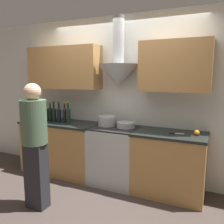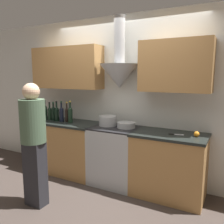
# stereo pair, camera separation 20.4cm
# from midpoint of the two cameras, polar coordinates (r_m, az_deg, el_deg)

# --- Properties ---
(ground_plane) EXTENTS (12.00, 12.00, 0.00)m
(ground_plane) POSITION_cam_midpoint_polar(r_m,az_deg,el_deg) (3.67, 0.08, -18.38)
(ground_plane) COLOR #423833
(wall_back) EXTENTS (8.40, 0.60, 2.60)m
(wall_back) POSITION_cam_midpoint_polar(r_m,az_deg,el_deg) (3.80, 3.39, 5.61)
(wall_back) COLOR silver
(wall_back) RESTS_ON ground_plane
(counter_left) EXTENTS (1.35, 0.62, 0.89)m
(counter_left) POSITION_cam_midpoint_polar(r_m,az_deg,el_deg) (4.26, -10.17, -8.08)
(counter_left) COLOR #B27F47
(counter_left) RESTS_ON ground_plane
(counter_right) EXTENTS (0.99, 0.62, 0.89)m
(counter_right) POSITION_cam_midpoint_polar(r_m,az_deg,el_deg) (3.48, 15.15, -12.20)
(counter_right) COLOR #B27F47
(counter_right) RESTS_ON ground_plane
(stove_range) EXTENTS (0.71, 0.60, 0.89)m
(stove_range) POSITION_cam_midpoint_polar(r_m,az_deg,el_deg) (3.74, 2.34, -10.32)
(stove_range) COLOR #B7BABC
(stove_range) RESTS_ON ground_plane
(wine_bottle_0) EXTENTS (0.07, 0.07, 0.31)m
(wine_bottle_0) POSITION_cam_midpoint_polar(r_m,az_deg,el_deg) (4.50, -16.40, 0.08)
(wine_bottle_0) COLOR black
(wine_bottle_0) RESTS_ON counter_left
(wine_bottle_1) EXTENTS (0.08, 0.08, 0.33)m
(wine_bottle_1) POSITION_cam_midpoint_polar(r_m,az_deg,el_deg) (4.45, -15.48, 0.10)
(wine_bottle_1) COLOR black
(wine_bottle_1) RESTS_ON counter_left
(wine_bottle_2) EXTENTS (0.08, 0.08, 0.34)m
(wine_bottle_2) POSITION_cam_midpoint_polar(r_m,az_deg,el_deg) (4.37, -14.54, 0.09)
(wine_bottle_2) COLOR black
(wine_bottle_2) RESTS_ON counter_left
(wine_bottle_3) EXTENTS (0.07, 0.07, 0.31)m
(wine_bottle_3) POSITION_cam_midpoint_polar(r_m,az_deg,el_deg) (4.32, -13.47, -0.20)
(wine_bottle_3) COLOR black
(wine_bottle_3) RESTS_ON counter_left
(wine_bottle_4) EXTENTS (0.07, 0.07, 0.33)m
(wine_bottle_4) POSITION_cam_midpoint_polar(r_m,az_deg,el_deg) (4.24, -12.58, -0.19)
(wine_bottle_4) COLOR black
(wine_bottle_4) RESTS_ON counter_left
(wine_bottle_5) EXTENTS (0.08, 0.08, 0.35)m
(wine_bottle_5) POSITION_cam_midpoint_polar(r_m,az_deg,el_deg) (4.17, -11.81, -0.28)
(wine_bottle_5) COLOR black
(wine_bottle_5) RESTS_ON counter_left
(wine_bottle_6) EXTENTS (0.07, 0.07, 0.35)m
(wine_bottle_6) POSITION_cam_midpoint_polar(r_m,az_deg,el_deg) (4.11, -10.67, -0.36)
(wine_bottle_6) COLOR black
(wine_bottle_6) RESTS_ON counter_left
(wine_bottle_7) EXTENTS (0.07, 0.07, 0.34)m
(wine_bottle_7) POSITION_cam_midpoint_polar(r_m,az_deg,el_deg) (4.07, -9.37, -0.48)
(wine_bottle_7) COLOR black
(wine_bottle_7) RESTS_ON counter_left
(wine_bottle_8) EXTENTS (0.08, 0.08, 0.36)m
(wine_bottle_8) POSITION_cam_midpoint_polar(r_m,az_deg,el_deg) (4.00, -8.59, -0.47)
(wine_bottle_8) COLOR black
(wine_bottle_8) RESTS_ON counter_left
(stock_pot) EXTENTS (0.28, 0.28, 0.15)m
(stock_pot) POSITION_cam_midpoint_polar(r_m,az_deg,el_deg) (3.72, 0.55, -2.13)
(stock_pot) COLOR #B7BABC
(stock_pot) RESTS_ON stove_range
(mixing_bowl) EXTENTS (0.27, 0.27, 0.08)m
(mixing_bowl) POSITION_cam_midpoint_polar(r_m,az_deg,el_deg) (3.59, 5.04, -3.14)
(mixing_bowl) COLOR #B7BABC
(mixing_bowl) RESTS_ON stove_range
(orange_fruit) EXTENTS (0.07, 0.07, 0.07)m
(orange_fruit) POSITION_cam_midpoint_polar(r_m,az_deg,el_deg) (3.29, 21.38, -4.97)
(orange_fruit) COLOR orange
(orange_fruit) RESTS_ON counter_right
(chefs_knife) EXTENTS (0.20, 0.08, 0.01)m
(chefs_knife) POSITION_cam_midpoint_polar(r_m,az_deg,el_deg) (3.31, 16.92, -5.20)
(chefs_knife) COLOR silver
(chefs_knife) RESTS_ON counter_right
(person_foreground_left) EXTENTS (0.32, 0.32, 1.59)m
(person_foreground_left) POSITION_cam_midpoint_polar(r_m,az_deg,el_deg) (3.13, -16.59, -6.28)
(person_foreground_left) COLOR #28282D
(person_foreground_left) RESTS_ON ground_plane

